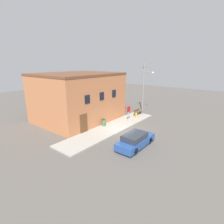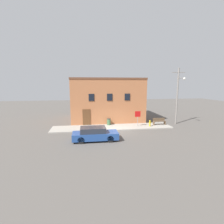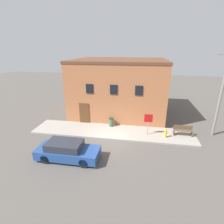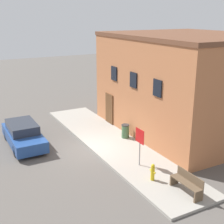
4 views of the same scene
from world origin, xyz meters
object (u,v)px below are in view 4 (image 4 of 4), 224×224
Objects in this scene: fire_hydrant at (153,172)px; stop_sign at (140,140)px; trash_bin at (125,131)px; parked_car at (23,134)px; bench at (187,183)px.

stop_sign is at bearing 169.96° from fire_hydrant.
trash_bin is (-3.49, 1.26, -0.93)m from stop_sign.
fire_hydrant is 0.18× the size of parked_car.
fire_hydrant is 0.42× the size of stop_sign.
stop_sign is 0.44× the size of parked_car.
trash_bin is (-6.56, 0.84, -0.02)m from bench.
trash_bin is at bearing 163.08° from fire_hydrant.
fire_hydrant is at bearing -10.04° from stop_sign.
parked_car reaches higher than trash_bin.
fire_hydrant is 5.25m from trash_bin.
bench is at bearing 24.05° from fire_hydrant.
parked_car is (-5.63, -4.43, -0.83)m from stop_sign.
parked_car is at bearing -149.83° from fire_hydrant.
bench is at bearing 7.70° from stop_sign.
stop_sign is at bearing -172.30° from bench.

